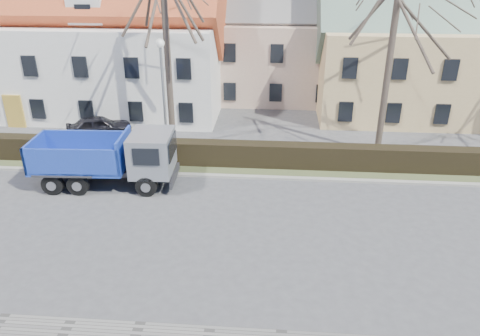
# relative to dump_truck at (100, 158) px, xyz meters

# --- Properties ---
(ground) EXTENTS (120.00, 120.00, 0.00)m
(ground) POSITION_rel_dump_truck_xyz_m (4.49, -3.29, -1.44)
(ground) COLOR #424244
(curb_far) EXTENTS (80.00, 0.30, 0.12)m
(curb_far) POSITION_rel_dump_truck_xyz_m (4.49, 1.31, -1.38)
(curb_far) COLOR gray
(curb_far) RESTS_ON ground
(grass_strip) EXTENTS (80.00, 3.00, 0.10)m
(grass_strip) POSITION_rel_dump_truck_xyz_m (4.49, 2.91, -1.39)
(grass_strip) COLOR #3F4929
(grass_strip) RESTS_ON ground
(hedge) EXTENTS (60.00, 0.90, 1.30)m
(hedge) POSITION_rel_dump_truck_xyz_m (4.49, 2.71, -0.79)
(hedge) COLOR black
(hedge) RESTS_ON ground
(building_white) EXTENTS (26.80, 10.80, 9.50)m
(building_white) POSITION_rel_dump_truck_xyz_m (-8.51, 12.71, 3.31)
(building_white) COLOR silver
(building_white) RESTS_ON ground
(building_pink) EXTENTS (10.80, 8.80, 8.00)m
(building_pink) POSITION_rel_dump_truck_xyz_m (8.49, 16.71, 2.56)
(building_pink) COLOR tan
(building_pink) RESTS_ON ground
(building_yellow) EXTENTS (18.80, 10.80, 8.50)m
(building_yellow) POSITION_rel_dump_truck_xyz_m (20.49, 13.71, 2.81)
(building_yellow) COLOR tan
(building_yellow) RESTS_ON ground
(tree_1) EXTENTS (9.20, 9.20, 12.65)m
(tree_1) POSITION_rel_dump_truck_xyz_m (2.49, 5.21, 4.88)
(tree_1) COLOR #42362D
(tree_1) RESTS_ON ground
(tree_2) EXTENTS (8.00, 8.00, 11.00)m
(tree_2) POSITION_rel_dump_truck_xyz_m (14.49, 5.21, 4.06)
(tree_2) COLOR #42362D
(tree_2) RESTS_ON ground
(dump_truck) EXTENTS (7.31, 2.98, 2.88)m
(dump_truck) POSITION_rel_dump_truck_xyz_m (0.00, 0.00, 0.00)
(dump_truck) COLOR #163199
(dump_truck) RESTS_ON ground
(streetlight) EXTENTS (0.52, 0.52, 6.66)m
(streetlight) POSITION_rel_dump_truck_xyz_m (2.50, 3.71, 1.89)
(streetlight) COLOR gray
(streetlight) RESTS_ON ground
(cart_frame) EXTENTS (0.73, 0.44, 0.65)m
(cart_frame) POSITION_rel_dump_truck_xyz_m (1.67, 1.13, -1.11)
(cart_frame) COLOR silver
(cart_frame) RESTS_ON ground
(parked_car_a) EXTENTS (4.24, 3.06, 1.34)m
(parked_car_a) POSITION_rel_dump_truck_xyz_m (-2.45, 6.44, -0.77)
(parked_car_a) COLOR black
(parked_car_a) RESTS_ON ground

